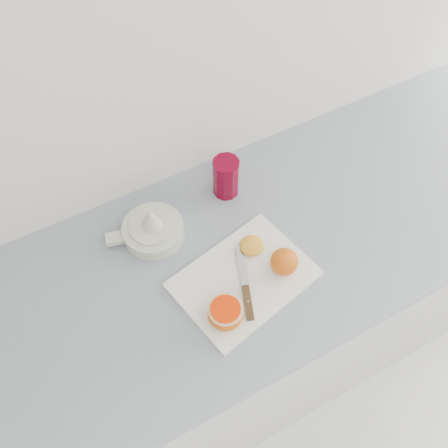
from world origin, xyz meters
name	(u,v)px	position (x,y,z in m)	size (l,w,h in m)	color
counter	(214,332)	(-0.02, 1.70, 0.45)	(2.63, 0.64, 0.89)	silver
cutting_board	(244,279)	(0.02, 1.62, 0.90)	(0.32, 0.23, 0.01)	white
whole_orange	(284,262)	(0.12, 1.60, 0.94)	(0.07, 0.07, 0.07)	orange
half_orange	(225,313)	(-0.07, 1.55, 0.93)	(0.08, 0.08, 0.05)	orange
squeezed_shell	(252,245)	(0.08, 1.68, 0.92)	(0.06, 0.06, 0.03)	orange
paring_knife	(247,296)	(0.00, 1.57, 0.91)	(0.09, 0.19, 0.01)	#4D351F
citrus_juicer	(152,229)	(-0.12, 1.84, 0.92)	(0.20, 0.16, 0.10)	silver
red_tumbler	(226,178)	(0.12, 1.88, 0.94)	(0.07, 0.07, 0.12)	maroon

